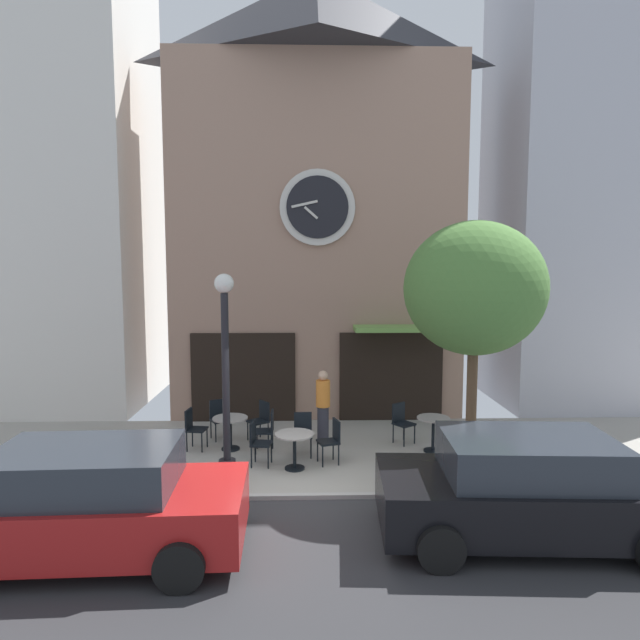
# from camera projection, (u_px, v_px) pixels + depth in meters

# --- Properties ---
(ground_plane) EXTENTS (27.27, 9.88, 0.13)m
(ground_plane) POSITION_uv_depth(u_px,v_px,m) (297.00, 504.00, 9.17)
(ground_plane) COLOR #9E998E
(clock_building) EXTENTS (7.66, 3.82, 11.72)m
(clock_building) POSITION_uv_depth(u_px,v_px,m) (316.00, 191.00, 14.72)
(clock_building) COLOR #9E7A66
(clock_building) RESTS_ON ground_plane
(neighbor_building_left) EXTENTS (6.39, 4.43, 14.26)m
(neighbor_building_left) POSITION_uv_depth(u_px,v_px,m) (31.00, 156.00, 15.35)
(neighbor_building_left) COLOR silver
(neighbor_building_left) RESTS_ON ground_plane
(neighbor_building_right) EXTENTS (5.12, 3.87, 15.48)m
(neighbor_building_right) POSITION_uv_depth(u_px,v_px,m) (590.00, 136.00, 15.45)
(neighbor_building_right) COLOR #B2B2BC
(neighbor_building_right) RESTS_ON ground_plane
(street_lamp) EXTENTS (0.36, 0.36, 3.88)m
(street_lamp) POSITION_uv_depth(u_px,v_px,m) (226.00, 376.00, 10.02)
(street_lamp) COLOR black
(street_lamp) RESTS_ON ground_plane
(street_tree) EXTENTS (2.66, 2.40, 4.87)m
(street_tree) POSITION_uv_depth(u_px,v_px,m) (475.00, 289.00, 10.09)
(street_tree) COLOR brown
(street_tree) RESTS_ON ground_plane
(cafe_table_center) EXTENTS (0.77, 0.77, 0.72)m
(cafe_table_center) POSITION_uv_depth(u_px,v_px,m) (230.00, 426.00, 11.77)
(cafe_table_center) COLOR black
(cafe_table_center) RESTS_ON ground_plane
(cafe_table_near_door) EXTENTS (0.78, 0.78, 0.72)m
(cafe_table_near_door) POSITION_uv_depth(u_px,v_px,m) (295.00, 443.00, 10.63)
(cafe_table_near_door) COLOR black
(cafe_table_near_door) RESTS_ON ground_plane
(cafe_table_rightmost) EXTENTS (0.71, 0.71, 0.76)m
(cafe_table_rightmost) POSITION_uv_depth(u_px,v_px,m) (433.00, 427.00, 11.64)
(cafe_table_rightmost) COLOR black
(cafe_table_rightmost) RESTS_ON ground_plane
(cafe_chair_outer) EXTENTS (0.40, 0.40, 0.90)m
(cafe_chair_outer) POSITION_uv_depth(u_px,v_px,m) (303.00, 430.00, 11.44)
(cafe_chair_outer) COLOR black
(cafe_chair_outer) RESTS_ON ground_plane
(cafe_chair_right_end) EXTENTS (0.46, 0.46, 0.90)m
(cafe_chair_right_end) POSITION_uv_depth(u_px,v_px,m) (193.00, 426.00, 11.77)
(cafe_chair_right_end) COLOR black
(cafe_chair_right_end) RESTS_ON ground_plane
(cafe_chair_under_awning) EXTENTS (0.54, 0.54, 0.90)m
(cafe_chair_under_awning) POSITION_uv_depth(u_px,v_px,m) (219.00, 416.00, 12.54)
(cafe_chair_under_awning) COLOR black
(cafe_chair_under_awning) RESTS_ON ground_plane
(cafe_chair_corner) EXTENTS (0.50, 0.50, 0.90)m
(cafe_chair_corner) POSITION_uv_depth(u_px,v_px,m) (332.00, 438.00, 10.95)
(cafe_chair_corner) COLOR black
(cafe_chair_corner) RESTS_ON ground_plane
(cafe_chair_near_tree) EXTENTS (0.45, 0.45, 0.90)m
(cafe_chair_near_tree) POSITION_uv_depth(u_px,v_px,m) (257.00, 440.00, 10.83)
(cafe_chair_near_tree) COLOR black
(cafe_chair_near_tree) RESTS_ON ground_plane
(cafe_chair_left_end) EXTENTS (0.56, 0.56, 0.90)m
(cafe_chair_left_end) POSITION_uv_depth(u_px,v_px,m) (401.00, 420.00, 12.23)
(cafe_chair_left_end) COLOR black
(cafe_chair_left_end) RESTS_ON ground_plane
(cafe_chair_by_entrance) EXTENTS (0.41, 0.41, 0.90)m
(cafe_chair_by_entrance) POSITION_uv_depth(u_px,v_px,m) (268.00, 428.00, 11.63)
(cafe_chair_by_entrance) COLOR black
(cafe_chair_by_entrance) RESTS_ON ground_plane
(cafe_chair_curbside) EXTENTS (0.56, 0.56, 0.90)m
(cafe_chair_curbside) POSITION_uv_depth(u_px,v_px,m) (261.00, 418.00, 12.41)
(cafe_chair_curbside) COLOR black
(cafe_chair_curbside) RESTS_ON ground_plane
(pedestrian_orange) EXTENTS (0.36, 0.36, 1.67)m
(pedestrian_orange) POSITION_uv_depth(u_px,v_px,m) (323.00, 406.00, 12.16)
(pedestrian_orange) COLOR #2D2D38
(pedestrian_orange) RESTS_ON ground_plane
(parked_car_red) EXTENTS (4.36, 2.13, 1.55)m
(parked_car_red) POSITION_uv_depth(u_px,v_px,m) (87.00, 503.00, 7.40)
(parked_car_red) COLOR maroon
(parked_car_red) RESTS_ON ground_plane
(parked_car_black) EXTENTS (4.40, 2.21, 1.55)m
(parked_car_black) POSITION_uv_depth(u_px,v_px,m) (527.00, 489.00, 7.87)
(parked_car_black) COLOR black
(parked_car_black) RESTS_ON ground_plane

